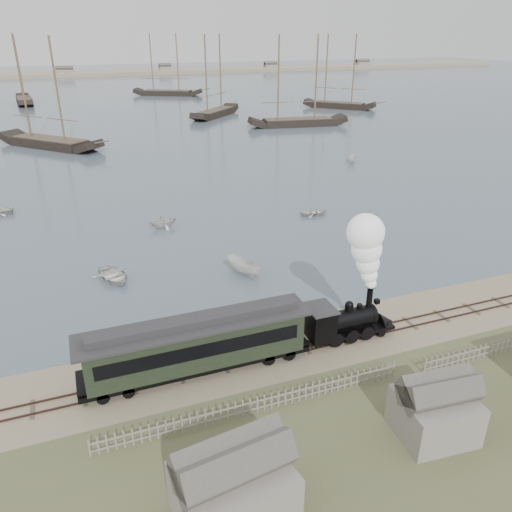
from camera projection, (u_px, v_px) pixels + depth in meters
name	position (u px, v px, depth m)	size (l,w,h in m)	color
ground	(305.00, 330.00, 37.55)	(600.00, 600.00, 0.00)	gray
harbor_water	(101.00, 92.00, 182.25)	(600.00, 336.00, 0.06)	#41545D
rail_track	(317.00, 344.00, 35.83)	(120.00, 1.80, 0.16)	#3C2620
picket_fence_west	(258.00, 413.00, 29.48)	(19.00, 0.10, 1.20)	gray
picket_fence_east	(511.00, 350.00, 35.21)	(15.00, 0.10, 1.20)	gray
shed_mid	(431.00, 433.00, 27.98)	(4.00, 3.50, 3.60)	gray
far_spit	(87.00, 75.00, 250.37)	(500.00, 20.00, 1.80)	tan
locomotive	(362.00, 286.00, 35.20)	(7.24, 2.70, 9.03)	black
passenger_coach	(197.00, 343.00, 32.04)	(15.08, 2.91, 3.66)	black
beached_dinghy	(226.00, 343.00, 35.29)	(3.99, 2.85, 0.83)	silver
rowboat_0	(113.00, 276.00, 44.78)	(4.30, 3.07, 0.89)	silver
rowboat_1	(163.00, 220.00, 56.70)	(3.20, 2.76, 1.69)	silver
rowboat_2	(243.00, 267.00, 45.71)	(3.94, 1.48, 1.52)	silver
rowboat_3	(314.00, 212.00, 60.73)	(3.35, 2.39, 0.69)	silver
rowboat_4	(370.00, 215.00, 58.82)	(2.64, 2.28, 1.39)	silver
rowboat_5	(352.00, 159.00, 84.89)	(3.23, 1.21, 1.25)	silver
schooner_2	(42.00, 93.00, 92.10)	(23.48, 5.42, 20.00)	black
schooner_3	(214.00, 76.00, 126.58)	(20.28, 4.68, 20.00)	black
schooner_4	(299.00, 81.00, 113.59)	(23.35, 5.39, 20.00)	black
schooner_5	(341.00, 72.00, 140.22)	(20.66, 4.77, 20.00)	black
schooner_7	(19.00, 69.00, 149.48)	(20.29, 4.68, 20.00)	black
schooner_8	(166.00, 65.00, 168.92)	(23.61, 5.45, 20.00)	black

